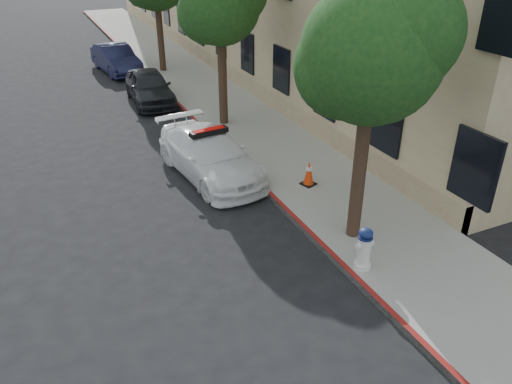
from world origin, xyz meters
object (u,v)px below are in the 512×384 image
object	(u,v)px
parked_car_mid	(149,87)
traffic_cone	(309,173)
fire_hydrant	(364,249)
police_car	(210,155)
parked_car_far	(116,59)

from	to	relation	value
parked_car_mid	traffic_cone	world-z (taller)	parked_car_mid
fire_hydrant	traffic_cone	size ratio (longest dim) A/B	1.36
police_car	fire_hydrant	bearing A→B (deg)	-83.92
police_car	parked_car_far	xyz separation A→B (m)	(-0.20, 12.57, 0.02)
police_car	parked_car_far	world-z (taller)	police_car
police_car	fire_hydrant	xyz separation A→B (m)	(1.25, -5.64, -0.03)
parked_car_mid	fire_hydrant	world-z (taller)	parked_car_mid
police_car	parked_car_mid	world-z (taller)	police_car
parked_car_far	traffic_cone	world-z (taller)	parked_car_far
parked_car_mid	police_car	bearing A→B (deg)	-87.93
fire_hydrant	parked_car_far	bearing A→B (deg)	98.23
police_car	parked_car_mid	size ratio (longest dim) A/B	1.18
parked_car_mid	parked_car_far	distance (m)	5.31
parked_car_far	police_car	bearing A→B (deg)	-96.29
parked_car_mid	fire_hydrant	size ratio (longest dim) A/B	4.11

